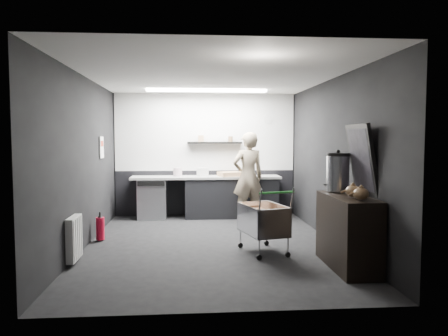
{
  "coord_description": "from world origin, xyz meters",
  "views": [
    {
      "loc": [
        -0.35,
        -6.95,
        1.73
      ],
      "look_at": [
        0.23,
        0.4,
        1.22
      ],
      "focal_mm": 35.0,
      "sensor_mm": 36.0,
      "label": 1
    }
  ],
  "objects": [
    {
      "name": "fire_extinguisher",
      "position": [
        -1.85,
        0.41,
        0.23
      ],
      "size": [
        0.14,
        0.14,
        0.46
      ],
      "color": "red",
      "rests_on": "floor"
    },
    {
      "name": "prep_counter",
      "position": [
        0.14,
        2.42,
        0.46
      ],
      "size": [
        3.2,
        0.61,
        0.9
      ],
      "color": "black",
      "rests_on": "floor"
    },
    {
      "name": "wall_clock",
      "position": [
        1.4,
        2.72,
        2.15
      ],
      "size": [
        0.2,
        0.03,
        0.2
      ],
      "primitive_type": "cylinder",
      "rotation": [
        1.57,
        0.0,
        0.0
      ],
      "color": "silver",
      "rests_on": "wall_back"
    },
    {
      "name": "sideboard",
      "position": [
        1.75,
        -1.34,
        0.61
      ],
      "size": [
        0.55,
        1.28,
        1.92
      ],
      "color": "black",
      "rests_on": "floor"
    },
    {
      "name": "wall_right",
      "position": [
        2.0,
        0.0,
        1.35
      ],
      "size": [
        0.0,
        5.5,
        5.5
      ],
      "primitive_type": "plane",
      "rotation": [
        1.57,
        0.0,
        -1.57
      ],
      "color": "black",
      "rests_on": "floor"
    },
    {
      "name": "dado_panel",
      "position": [
        0.0,
        2.73,
        0.5
      ],
      "size": [
        3.95,
        0.02,
        1.0
      ],
      "primitive_type": "cube",
      "color": "black",
      "rests_on": "wall_back"
    },
    {
      "name": "wall_left",
      "position": [
        -2.0,
        0.0,
        1.35
      ],
      "size": [
        0.0,
        5.5,
        5.5
      ],
      "primitive_type": "plane",
      "rotation": [
        1.57,
        0.0,
        1.57
      ],
      "color": "black",
      "rests_on": "floor"
    },
    {
      "name": "poster",
      "position": [
        -1.98,
        1.3,
        1.55
      ],
      "size": [
        0.02,
        0.3,
        0.4
      ],
      "primitive_type": "cube",
      "color": "white",
      "rests_on": "wall_left"
    },
    {
      "name": "radiator",
      "position": [
        -1.94,
        -0.9,
        0.35
      ],
      "size": [
        0.1,
        0.5,
        0.6
      ],
      "primitive_type": "cube",
      "color": "silver",
      "rests_on": "wall_left"
    },
    {
      "name": "person",
      "position": [
        0.85,
        1.97,
        0.92
      ],
      "size": [
        0.76,
        0.59,
        1.84
      ],
      "primitive_type": "imported",
      "rotation": [
        0.0,
        0.0,
        3.39
      ],
      "color": "#B8AD92",
      "rests_on": "floor"
    },
    {
      "name": "wall_front",
      "position": [
        0.0,
        -2.75,
        1.35
      ],
      "size": [
        5.5,
        0.0,
        5.5
      ],
      "primitive_type": "plane",
      "rotation": [
        -1.57,
        0.0,
        0.0
      ],
      "color": "black",
      "rests_on": "floor"
    },
    {
      "name": "poster_red_band",
      "position": [
        -1.98,
        1.3,
        1.62
      ],
      "size": [
        0.02,
        0.22,
        0.1
      ],
      "primitive_type": "cube",
      "color": "#B52816",
      "rests_on": "poster"
    },
    {
      "name": "ceiling",
      "position": [
        0.0,
        0.0,
        2.7
      ],
      "size": [
        5.5,
        5.5,
        0.0
      ],
      "primitive_type": "plane",
      "rotation": [
        3.14,
        0.0,
        0.0
      ],
      "color": "white",
      "rests_on": "wall_back"
    },
    {
      "name": "ceiling_strip",
      "position": [
        0.0,
        1.85,
        2.67
      ],
      "size": [
        2.4,
        0.2,
        0.04
      ],
      "primitive_type": "cube",
      "color": "white",
      "rests_on": "ceiling"
    },
    {
      "name": "wall_back",
      "position": [
        0.0,
        2.75,
        1.35
      ],
      "size": [
        5.5,
        0.0,
        5.5
      ],
      "primitive_type": "plane",
      "rotation": [
        1.57,
        0.0,
        0.0
      ],
      "color": "black",
      "rests_on": "floor"
    },
    {
      "name": "pink_tub",
      "position": [
        -0.61,
        2.42,
        0.99
      ],
      "size": [
        0.18,
        0.18,
        0.18
      ],
      "primitive_type": "cylinder",
      "color": "beige",
      "rests_on": "prep_counter"
    },
    {
      "name": "kitchen_wall_panel",
      "position": [
        0.0,
        2.73,
        1.85
      ],
      "size": [
        3.95,
        0.02,
        1.7
      ],
      "primitive_type": "cube",
      "color": "silver",
      "rests_on": "wall_back"
    },
    {
      "name": "white_container",
      "position": [
        -0.07,
        2.37,
        0.99
      ],
      "size": [
        0.25,
        0.23,
        0.18
      ],
      "primitive_type": "cube",
      "rotation": [
        0.0,
        0.0,
        0.43
      ],
      "color": "silver",
      "rests_on": "prep_counter"
    },
    {
      "name": "floating_shelf",
      "position": [
        0.2,
        2.62,
        1.62
      ],
      "size": [
        1.2,
        0.22,
        0.04
      ],
      "primitive_type": "cube",
      "color": "black",
      "rests_on": "wall_back"
    },
    {
      "name": "shopping_cart",
      "position": [
        0.75,
        -0.53,
        0.47
      ],
      "size": [
        0.73,
        1.02,
        0.98
      ],
      "color": "silver",
      "rests_on": "floor"
    },
    {
      "name": "cardboard_box",
      "position": [
        0.52,
        2.37,
        0.95
      ],
      "size": [
        0.56,
        0.49,
        0.09
      ],
      "primitive_type": "cube",
      "rotation": [
        0.0,
        0.0,
        0.33
      ],
      "color": "tan",
      "rests_on": "prep_counter"
    },
    {
      "name": "floor",
      "position": [
        0.0,
        0.0,
        0.0
      ],
      "size": [
        5.5,
        5.5,
        0.0
      ],
      "primitive_type": "plane",
      "color": "black",
      "rests_on": "ground"
    }
  ]
}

